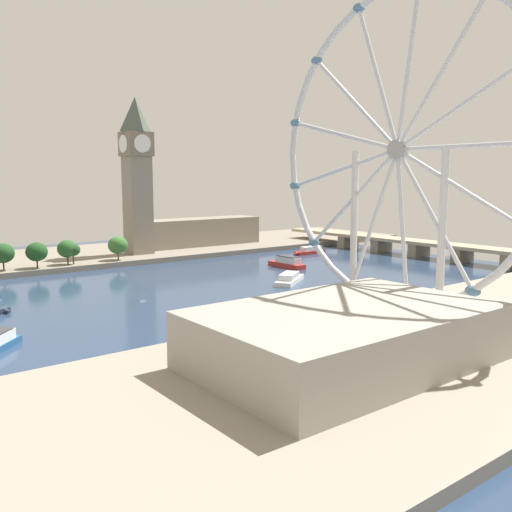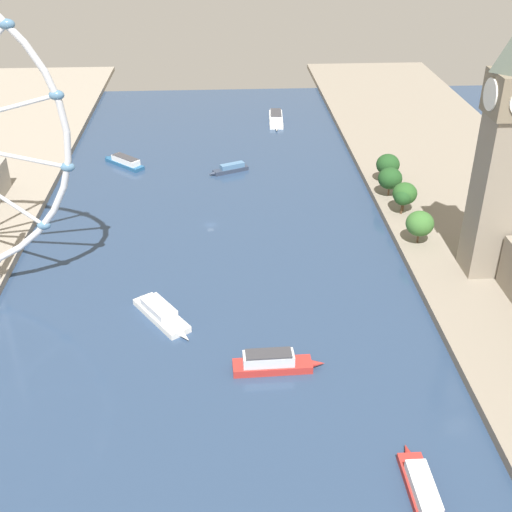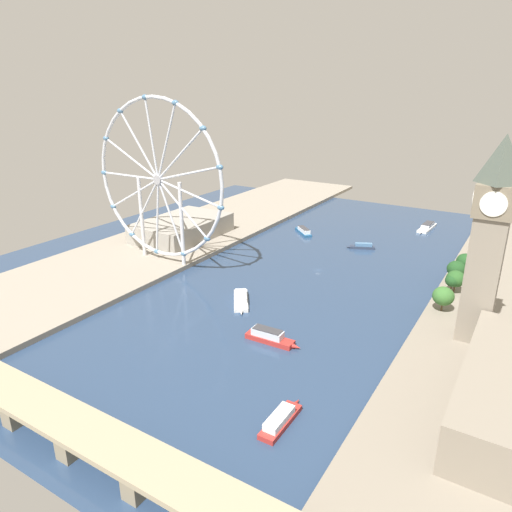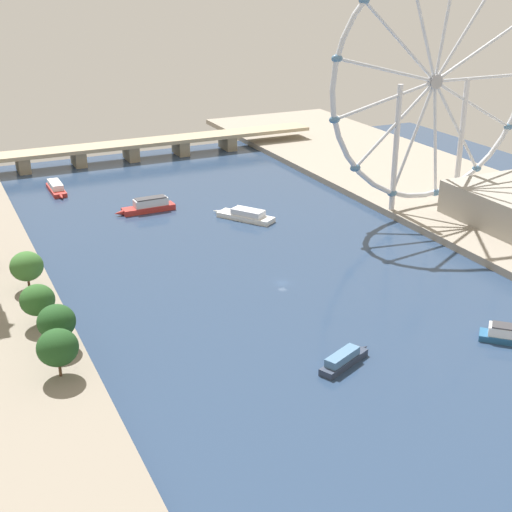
{
  "view_description": "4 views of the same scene",
  "coord_description": "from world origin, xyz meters",
  "px_view_note": "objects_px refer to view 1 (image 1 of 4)",
  "views": [
    {
      "loc": [
        206.83,
        -100.84,
        48.24
      ],
      "look_at": [
        -10.21,
        67.41,
        9.54
      ],
      "focal_mm": 38.86,
      "sensor_mm": 36.0,
      "label": 1
    },
    {
      "loc": [
        -5.22,
        245.56,
        127.27
      ],
      "look_at": [
        -15.67,
        63.9,
        21.24
      ],
      "focal_mm": 45.59,
      "sensor_mm": 36.0,
      "label": 2
    },
    {
      "loc": [
        -113.83,
        261.99,
        112.56
      ],
      "look_at": [
        23.33,
        39.16,
        17.5
      ],
      "focal_mm": 32.7,
      "sensor_mm": 36.0,
      "label": 3
    },
    {
      "loc": [
        -106.94,
        -205.91,
        104.69
      ],
      "look_at": [
        -10.86,
        -1.38,
        12.59
      ],
      "focal_mm": 51.09,
      "sensor_mm": 36.0,
      "label": 4
    }
  ],
  "objects_px": {
    "river_bridge": "(419,245)",
    "ferris_wheel": "(397,151)",
    "riverside_hall": "(345,336)",
    "parliament_block": "(199,232)",
    "tour_boat_4": "(290,279)",
    "tour_boat_5": "(310,251)",
    "clock_tower": "(137,173)",
    "tour_boat_0": "(287,262)"
  },
  "relations": [
    {
      "from": "clock_tower",
      "to": "tour_boat_0",
      "type": "xyz_separation_m",
      "value": [
        80.46,
        48.4,
        -48.4
      ]
    },
    {
      "from": "river_bridge",
      "to": "riverside_hall",
      "type": "bearing_deg",
      "value": -58.59
    },
    {
      "from": "parliament_block",
      "to": "riverside_hall",
      "type": "distance_m",
      "value": 250.55
    },
    {
      "from": "ferris_wheel",
      "to": "riverside_hall",
      "type": "distance_m",
      "value": 69.79
    },
    {
      "from": "ferris_wheel",
      "to": "tour_boat_4",
      "type": "height_order",
      "value": "ferris_wheel"
    },
    {
      "from": "clock_tower",
      "to": "tour_boat_4",
      "type": "relative_size",
      "value": 3.35
    },
    {
      "from": "riverside_hall",
      "to": "river_bridge",
      "type": "distance_m",
      "value": 223.22
    },
    {
      "from": "ferris_wheel",
      "to": "parliament_block",
      "type": "bearing_deg",
      "value": 165.25
    },
    {
      "from": "ferris_wheel",
      "to": "tour_boat_0",
      "type": "relative_size",
      "value": 3.79
    },
    {
      "from": "tour_boat_4",
      "to": "parliament_block",
      "type": "bearing_deg",
      "value": 42.3
    },
    {
      "from": "parliament_block",
      "to": "river_bridge",
      "type": "distance_m",
      "value": 144.11
    },
    {
      "from": "riverside_hall",
      "to": "tour_boat_4",
      "type": "xyz_separation_m",
      "value": [
        -100.18,
        69.83,
        -8.12
      ]
    },
    {
      "from": "clock_tower",
      "to": "tour_boat_4",
      "type": "bearing_deg",
      "value": 9.83
    },
    {
      "from": "tour_boat_0",
      "to": "tour_boat_5",
      "type": "distance_m",
      "value": 57.02
    },
    {
      "from": "river_bridge",
      "to": "tour_boat_0",
      "type": "relative_size",
      "value": 7.91
    },
    {
      "from": "ferris_wheel",
      "to": "river_bridge",
      "type": "xyz_separation_m",
      "value": [
        -93.57,
        143.78,
        -49.28
      ]
    },
    {
      "from": "clock_tower",
      "to": "tour_boat_0",
      "type": "bearing_deg",
      "value": 31.03
    },
    {
      "from": "clock_tower",
      "to": "riverside_hall",
      "type": "relative_size",
      "value": 1.27
    },
    {
      "from": "parliament_block",
      "to": "tour_boat_5",
      "type": "xyz_separation_m",
      "value": [
        62.39,
        44.51,
        -10.07
      ]
    },
    {
      "from": "parliament_block",
      "to": "tour_boat_4",
      "type": "bearing_deg",
      "value": -13.61
    },
    {
      "from": "ferris_wheel",
      "to": "riverside_hall",
      "type": "bearing_deg",
      "value": -64.01
    },
    {
      "from": "riverside_hall",
      "to": "tour_boat_4",
      "type": "height_order",
      "value": "riverside_hall"
    },
    {
      "from": "parliament_block",
      "to": "river_bridge",
      "type": "xyz_separation_m",
      "value": [
        112.91,
        89.42,
        -4.75
      ]
    },
    {
      "from": "clock_tower",
      "to": "parliament_block",
      "type": "relative_size",
      "value": 1.07
    },
    {
      "from": "tour_boat_4",
      "to": "river_bridge",
      "type": "bearing_deg",
      "value": -26.46
    },
    {
      "from": "river_bridge",
      "to": "ferris_wheel",
      "type": "bearing_deg",
      "value": -56.94
    },
    {
      "from": "parliament_block",
      "to": "ferris_wheel",
      "type": "relative_size",
      "value": 0.82
    },
    {
      "from": "clock_tower",
      "to": "riverside_hall",
      "type": "bearing_deg",
      "value": -13.02
    },
    {
      "from": "parliament_block",
      "to": "tour_boat_5",
      "type": "relative_size",
      "value": 3.35
    },
    {
      "from": "river_bridge",
      "to": "tour_boat_0",
      "type": "height_order",
      "value": "river_bridge"
    },
    {
      "from": "parliament_block",
      "to": "tour_boat_0",
      "type": "height_order",
      "value": "parliament_block"
    },
    {
      "from": "clock_tower",
      "to": "river_bridge",
      "type": "xyz_separation_m",
      "value": [
        99.22,
        140.66,
        -43.67
      ]
    },
    {
      "from": "parliament_block",
      "to": "tour_boat_4",
      "type": "distance_m",
      "value": 133.19
    },
    {
      "from": "clock_tower",
      "to": "parliament_block",
      "type": "height_order",
      "value": "clock_tower"
    },
    {
      "from": "riverside_hall",
      "to": "tour_boat_4",
      "type": "bearing_deg",
      "value": 145.12
    },
    {
      "from": "tour_boat_0",
      "to": "tour_boat_5",
      "type": "xyz_separation_m",
      "value": [
        -31.76,
        47.35,
        -0.59
      ]
    },
    {
      "from": "riverside_hall",
      "to": "tour_boat_5",
      "type": "relative_size",
      "value": 2.82
    },
    {
      "from": "riverside_hall",
      "to": "parliament_block",
      "type": "bearing_deg",
      "value": 156.21
    },
    {
      "from": "parliament_block",
      "to": "riverside_hall",
      "type": "bearing_deg",
      "value": -23.79
    },
    {
      "from": "clock_tower",
      "to": "parliament_block",
      "type": "bearing_deg",
      "value": 104.96
    },
    {
      "from": "tour_boat_4",
      "to": "tour_boat_0",
      "type": "bearing_deg",
      "value": 16.79
    },
    {
      "from": "river_bridge",
      "to": "tour_boat_5",
      "type": "xyz_separation_m",
      "value": [
        -50.52,
        -44.91,
        -5.32
      ]
    }
  ]
}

